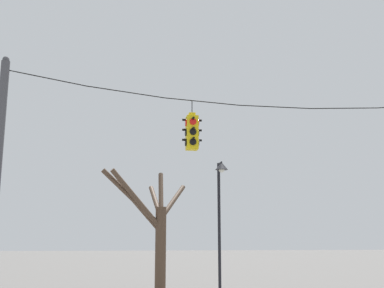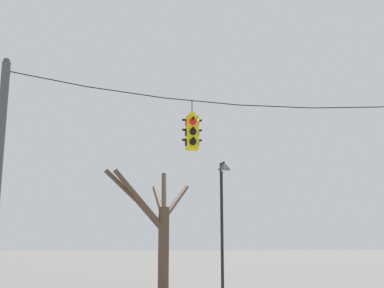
{
  "view_description": "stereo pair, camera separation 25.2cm",
  "coord_description": "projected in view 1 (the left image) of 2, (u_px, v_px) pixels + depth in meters",
  "views": [
    {
      "loc": [
        -4.84,
        -14.06,
        2.18
      ],
      "look_at": [
        -2.59,
        -0.38,
        4.98
      ],
      "focal_mm": 45.0,
      "sensor_mm": 36.0,
      "label": 1
    },
    {
      "loc": [
        -4.59,
        -14.1,
        2.18
      ],
      "look_at": [
        -2.59,
        -0.38,
        4.98
      ],
      "focal_mm": 45.0,
      "sensor_mm": 36.0,
      "label": 2
    }
  ],
  "objects": [
    {
      "name": "bare_tree",
      "position": [
        154.0,
        225.0,
        20.6
      ],
      "size": [
        3.95,
        3.26,
        5.24
      ],
      "color": "brown",
      "rests_on": "ground_plane"
    },
    {
      "name": "span_wire",
      "position": [
        275.0,
        99.0,
        14.85
      ],
      "size": [
        15.99,
        0.03,
        0.77
      ],
      "color": "black"
    },
    {
      "name": "street_lamp",
      "position": [
        221.0,
        194.0,
        19.44
      ],
      "size": [
        0.51,
        0.88,
        5.36
      ],
      "color": "black",
      "rests_on": "ground_plane"
    },
    {
      "name": "traffic_light_near_right_pole",
      "position": [
        192.0,
        132.0,
        14.21
      ],
      "size": [
        0.58,
        0.58,
        1.49
      ],
      "color": "yellow"
    }
  ]
}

